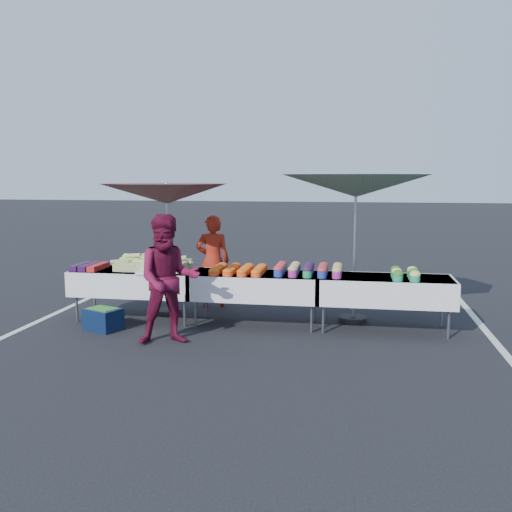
% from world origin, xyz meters
% --- Properties ---
extents(ground, '(80.00, 80.00, 0.00)m').
position_xyz_m(ground, '(0.00, 0.00, 0.00)').
color(ground, black).
extents(stripe_left, '(0.10, 5.00, 0.00)m').
position_xyz_m(stripe_left, '(-3.20, 0.00, 0.00)').
color(stripe_left, silver).
rests_on(stripe_left, ground).
extents(stripe_right, '(0.10, 5.00, 0.00)m').
position_xyz_m(stripe_right, '(3.20, 0.00, 0.00)').
color(stripe_right, silver).
rests_on(stripe_right, ground).
extents(table_left, '(1.86, 0.81, 0.75)m').
position_xyz_m(table_left, '(-1.80, 0.00, 0.58)').
color(table_left, white).
rests_on(table_left, ground).
extents(table_center, '(1.86, 0.81, 0.75)m').
position_xyz_m(table_center, '(0.00, 0.00, 0.58)').
color(table_center, white).
rests_on(table_center, ground).
extents(table_right, '(1.86, 0.81, 0.75)m').
position_xyz_m(table_right, '(1.80, 0.00, 0.58)').
color(table_right, white).
rests_on(table_right, ground).
extents(berry_punnets, '(0.40, 0.54, 0.08)m').
position_xyz_m(berry_punnets, '(-2.51, -0.06, 0.79)').
color(berry_punnets, black).
rests_on(berry_punnets, table_left).
extents(corn_pile, '(1.16, 0.57, 0.26)m').
position_xyz_m(corn_pile, '(-1.55, 0.05, 0.84)').
color(corn_pile, '#8EB65D').
rests_on(corn_pile, table_left).
extents(plastic_bags, '(0.30, 0.25, 0.05)m').
position_xyz_m(plastic_bags, '(-1.50, -0.30, 0.78)').
color(plastic_bags, white).
rests_on(plastic_bags, table_left).
extents(carrot_bowls, '(0.75, 0.69, 0.11)m').
position_xyz_m(carrot_bowls, '(-0.25, -0.01, 0.80)').
color(carrot_bowls, '#FF4B1C').
rests_on(carrot_bowls, table_center).
extents(potato_cups, '(0.94, 0.58, 0.16)m').
position_xyz_m(potato_cups, '(0.75, 0.00, 0.83)').
color(potato_cups, '#203799').
rests_on(potato_cups, table_right).
extents(bean_baskets, '(0.36, 0.50, 0.15)m').
position_xyz_m(bean_baskets, '(2.06, -0.10, 0.82)').
color(bean_baskets, '#238E59').
rests_on(bean_baskets, table_right).
extents(vendor, '(0.61, 0.46, 1.50)m').
position_xyz_m(vendor, '(-0.90, 1.05, 0.75)').
color(vendor, '#AA2413').
rests_on(vendor, ground).
extents(customer, '(0.98, 0.87, 1.66)m').
position_xyz_m(customer, '(-0.94, -1.09, 0.83)').
color(customer, maroon).
rests_on(customer, ground).
extents(umbrella_left, '(2.36, 2.36, 2.04)m').
position_xyz_m(umbrella_left, '(-1.44, 0.40, 1.85)').
color(umbrella_left, black).
rests_on(umbrella_left, ground).
extents(umbrella_right, '(2.28, 2.28, 2.18)m').
position_xyz_m(umbrella_right, '(1.38, 0.40, 1.97)').
color(umbrella_right, black).
rests_on(umbrella_right, ground).
extents(storage_bin, '(0.58, 0.51, 0.31)m').
position_xyz_m(storage_bin, '(-2.05, -0.65, 0.16)').
color(storage_bin, '#0B1A38').
rests_on(storage_bin, ground).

